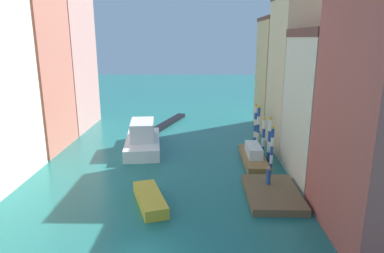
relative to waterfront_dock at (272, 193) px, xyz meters
The scene contains 17 objects.
ground_plane 18.41m from the waterfront_dock, 120.66° to the left, with size 154.00×154.00×0.00m, color #1E6B66.
building_left_2 29.61m from the waterfront_dock, 154.27° to the left, with size 7.49×8.66×22.39m.
building_left_3 34.19m from the waterfront_dock, 139.14° to the left, with size 7.49×10.10×19.92m.
building_right_1 9.53m from the waterfront_dock, 33.25° to the left, with size 7.49×8.88×13.01m.
building_right_2 16.20m from the waterfront_dock, 64.49° to the left, with size 7.49×8.55×16.84m.
building_right_3 23.45m from the waterfront_dock, 74.34° to the left, with size 7.49×8.52×14.89m.
waterfront_dock is the anchor object (origin of this frame).
person_on_dock 1.56m from the waterfront_dock, 95.70° to the left, with size 0.36×0.36×1.49m.
mooring_pole_0 5.67m from the waterfront_dock, 80.22° to the left, with size 0.30×0.30×4.49m.
mooring_pole_1 8.07m from the waterfront_dock, 81.55° to the left, with size 0.34×0.34×4.76m.
mooring_pole_2 10.21m from the waterfront_dock, 84.32° to the left, with size 0.37×0.37×4.27m.
mooring_pole_3 12.62m from the waterfront_dock, 86.26° to the left, with size 0.36×0.36×4.99m.
mooring_pole_4 14.48m from the waterfront_dock, 86.76° to the left, with size 0.38×0.38×4.80m.
vaporetto_white 16.87m from the waterfront_dock, 136.29° to the left, with size 4.81×9.62×3.30m.
gondola_black 25.73m from the waterfront_dock, 113.33° to the left, with size 4.20×9.99×0.49m.
motorboat_0 9.65m from the waterfront_dock, behind, with size 3.37×5.59×0.86m.
motorboat_1 7.90m from the waterfront_dock, 92.35° to the left, with size 2.16×7.49×1.77m.
Camera 1 is at (3.54, -16.32, 12.24)m, focal length 31.96 mm.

